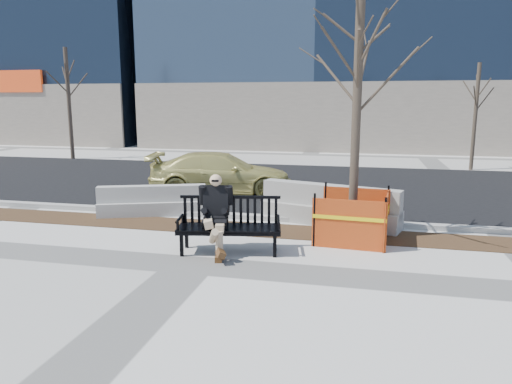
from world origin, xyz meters
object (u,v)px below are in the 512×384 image
Objects in this scene: tree_fence at (351,240)px; sedan at (221,193)px; seated_man at (216,251)px; bench at (229,252)px; jersey_barrier_right at (329,224)px; jersey_barrier_left at (153,215)px.

tree_fence reaches higher than sedan.
seated_man is 0.33× the size of sedan.
bench is 6.10m from sedan.
jersey_barrier_right is at bearing 41.70° from seated_man.
bench is 0.45× the size of sedan.
tree_fence reaches higher than bench.
jersey_barrier_left is at bearing -162.35° from jersey_barrier_right.
jersey_barrier_right is (1.74, 2.64, 0.00)m from bench.
bench is at bearing -11.54° from seated_man.
jersey_barrier_left is at bearing 126.92° from bench.
jersey_barrier_right is (-0.58, 1.24, 0.00)m from tree_fence.
bench is 2.71m from tree_fence.
sedan is 3.35m from jersey_barrier_left.
tree_fence is at bearing -48.27° from jersey_barrier_right.
bench is 3.80m from jersey_barrier_left.
tree_fence is (2.59, 1.39, 0.00)m from seated_man.
tree_fence is at bearing -33.29° from jersey_barrier_left.
sedan reaches higher than jersey_barrier_left.
bench is 3.16m from jersey_barrier_right.
bench is 0.74× the size of jersey_barrier_left.
jersey_barrier_right is (4.55, 0.09, 0.00)m from jersey_barrier_left.
sedan is at bearing 54.09° from jersey_barrier_left.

